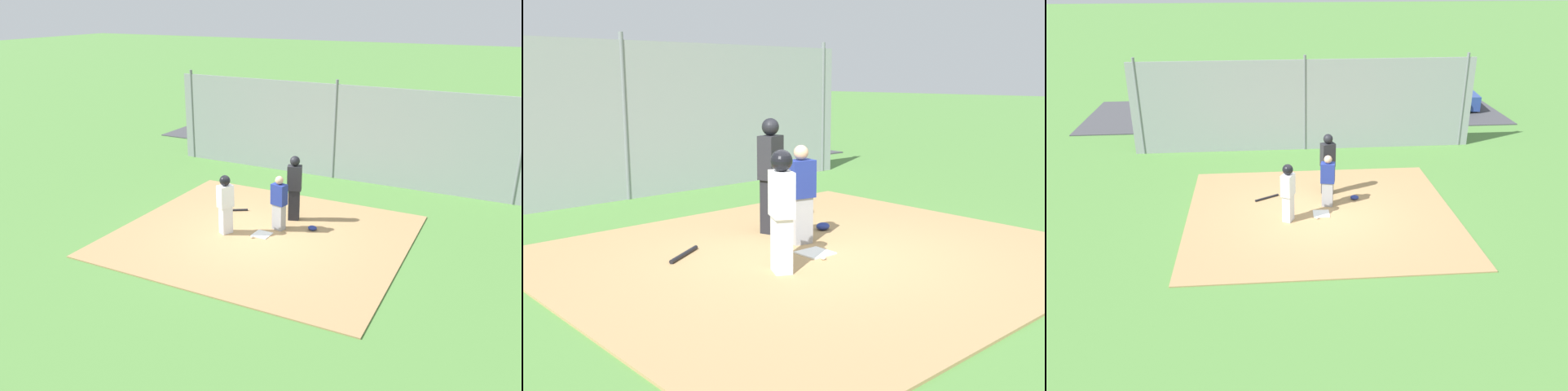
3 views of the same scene
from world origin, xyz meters
The scene contains 13 objects.
ground_plane centered at (0.00, 0.00, 0.00)m, with size 140.00×140.00×0.00m, color #51843D.
dirt_infield centered at (0.00, 0.00, 0.01)m, with size 7.20×6.40×0.03m, color #A88456.
home_plate centered at (0.00, 0.00, 0.04)m, with size 0.44×0.44×0.02m, color white.
catcher centered at (-0.23, -0.54, 0.79)m, with size 0.43×0.33×1.48m.
umpire centered at (-0.32, -1.33, 1.00)m, with size 0.44×0.36×1.83m.
runner centered at (0.91, 0.29, 0.92)m, with size 0.40×0.46×1.58m.
baseball_bat centered at (1.45, -1.13, 0.06)m, with size 0.06×0.06×0.76m, color black.
catcher_mask centered at (-1.05, -0.88, 0.09)m, with size 0.24×0.20×0.12m, color navy.
baseball centered at (0.14, 0.29, 0.07)m, with size 0.07×0.07×0.07m, color white.
backstop_fence centered at (0.00, -5.44, 1.60)m, with size 12.00×0.10×3.35m.
parking_lot centered at (0.00, -10.29, 0.02)m, with size 18.00×5.20×0.04m, color #424247.
parked_car_blue centered at (-6.08, -10.41, 0.61)m, with size 4.35×2.20×1.28m.
parked_car_white centered at (3.36, -10.98, 0.61)m, with size 4.34×2.19×1.28m.
Camera 3 is at (1.49, 13.01, 6.47)m, focal length 37.11 mm.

